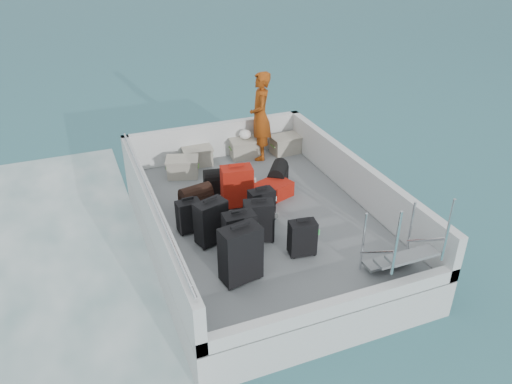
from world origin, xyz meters
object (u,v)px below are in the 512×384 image
Objects in this scene: suitcase_1 at (211,222)px; crate_0 at (183,168)px; suitcase_4 at (259,221)px; crate_2 at (245,148)px; crate_1 at (198,157)px; crate_3 at (285,145)px; suitcase_5 at (237,187)px; passenger at (260,116)px; suitcase_0 at (241,255)px; suitcase_8 at (271,190)px; suitcase_2 at (189,217)px; suitcase_6 at (302,238)px; suitcase_7 at (261,206)px; suitcase_3 at (239,235)px.

suitcase_1 is 1.24× the size of crate_0.
crate_2 is (0.85, 2.82, -0.14)m from suitcase_4.
crate_1 is 0.99m from crate_2.
suitcase_5 is at bearing -135.19° from crate_3.
passenger reaches higher than crate_0.
suitcase_5 is 1.77m from crate_1.
suitcase_0 is 1.95m from suitcase_5.
suitcase_8 is 1.22× the size of crate_0.
suitcase_8 is at bearing 14.40° from suitcase_2.
suitcase_8 is at bearing 89.47° from suitcase_6.
suitcase_1 reaches higher than crate_3.
suitcase_0 is 0.47× the size of passenger.
suitcase_5 is (0.95, 0.48, 0.09)m from suitcase_2.
suitcase_4 is (0.90, -0.60, 0.06)m from suitcase_2.
crate_0 is 0.32× the size of passenger.
suitcase_4 reaches higher than suitcase_7.
suitcase_4 is at bearing -5.86° from passenger.
suitcase_8 is (0.25, 1.67, -0.14)m from suitcase_6.
suitcase_7 is 1.04× the size of crate_1.
suitcase_6 is 3.36m from passenger.
suitcase_4 is (0.39, 0.24, -0.02)m from suitcase_3.
crate_2 is (0.17, 1.72, 0.05)m from suitcase_8.
suitcase_3 reaches higher than suitcase_2.
crate_0 is at bearing 67.65° from suitcase_1.
suitcase_0 is 1.37× the size of crate_2.
crate_1 is 1.81m from crate_3.
suitcase_1 is 1.16× the size of crate_2.
crate_1 is at bearing 67.78° from suitcase_2.
suitcase_1 reaches higher than suitcase_7.
suitcase_3 is at bearing -112.13° from crate_2.
suitcase_0 reaches higher than crate_1.
crate_3 is at bearing -51.80° from suitcase_8.
suitcase_7 reaches higher than suitcase_2.
crate_3 is (1.24, 3.25, -0.10)m from suitcase_6.
suitcase_5 reaches higher than suitcase_6.
suitcase_0 is 1.47× the size of suitcase_7.
crate_1 is (0.53, 2.62, -0.18)m from suitcase_1.
suitcase_0 reaches higher than suitcase_6.
suitcase_3 is 0.89m from suitcase_6.
passenger is at bearing 42.56° from suitcase_2.
suitcase_7 is 2.39m from crate_1.
suitcase_3 is 3.08m from crate_1.
suitcase_0 is 0.98m from suitcase_1.
suitcase_5 is 0.40× the size of passenger.
passenger is at bearing 64.45° from suitcase_7.
suitcase_2 is at bearing 160.87° from suitcase_4.
suitcase_6 is 0.31× the size of passenger.
suitcase_1 is 3.03m from crate_2.
suitcase_0 is at bearing -90.69° from crate_0.
suitcase_4 is 1.20× the size of suitcase_6.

